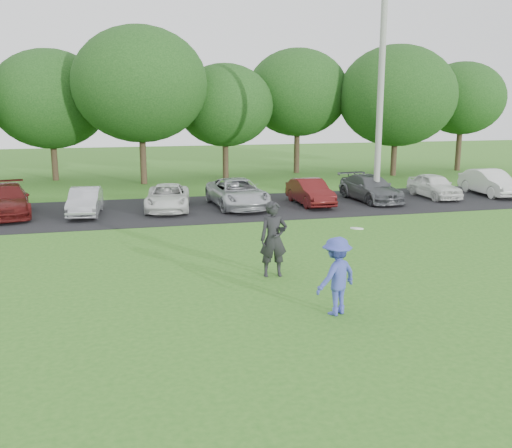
{
  "coord_description": "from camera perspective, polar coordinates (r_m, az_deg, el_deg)",
  "views": [
    {
      "loc": [
        -3.68,
        -11.1,
        4.51
      ],
      "look_at": [
        0.0,
        3.5,
        1.3
      ],
      "focal_mm": 40.0,
      "sensor_mm": 36.0,
      "label": 1
    }
  ],
  "objects": [
    {
      "name": "utility_pole",
      "position": [
        26.43,
        12.35,
        12.82
      ],
      "size": [
        0.28,
        0.28,
        9.98
      ],
      "primitive_type": "cylinder",
      "color": "#959691",
      "rests_on": "ground"
    },
    {
      "name": "parking_lot",
      "position": [
        24.79,
        -5.37,
        1.54
      ],
      "size": [
        32.0,
        6.5,
        0.03
      ],
      "primitive_type": "cube",
      "color": "black",
      "rests_on": "ground"
    },
    {
      "name": "tree_row",
      "position": [
        34.26,
        -5.56,
        12.66
      ],
      "size": [
        42.39,
        9.85,
        8.64
      ],
      "color": "#38281C",
      "rests_on": "ground"
    },
    {
      "name": "camera_bystander",
      "position": [
        14.97,
        1.77,
        -1.52
      ],
      "size": [
        0.77,
        0.55,
        2.01
      ],
      "color": "black",
      "rests_on": "ground"
    },
    {
      "name": "frisbee_player",
      "position": [
        12.44,
        8.05,
        -5.16
      ],
      "size": [
        1.28,
        1.06,
        1.98
      ],
      "color": "#3D48AD",
      "rests_on": "ground"
    },
    {
      "name": "parked_cars",
      "position": [
        24.55,
        -7.32,
        2.84
      ],
      "size": [
        30.48,
        5.0,
        1.25
      ],
      "color": "silver",
      "rests_on": "parking_lot"
    },
    {
      "name": "ground",
      "position": [
        12.53,
        3.96,
        -9.09
      ],
      "size": [
        100.0,
        100.0,
        0.0
      ],
      "primitive_type": "plane",
      "color": "#316E1F",
      "rests_on": "ground"
    }
  ]
}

